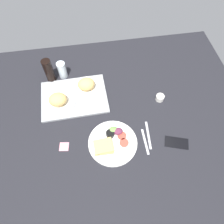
{
  "coord_description": "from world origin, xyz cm",
  "views": [
    {
      "loc": [
        -8.8,
        -65.88,
        119.36
      ],
      "look_at": [
        2.0,
        3.0,
        4.0
      ],
      "focal_mm": 33.32,
      "sensor_mm": 36.0,
      "label": 1
    }
  ],
  "objects_px": {
    "fork": "(145,141)",
    "cell_phone": "(177,142)",
    "espresso_cup": "(160,98)",
    "knife": "(148,135)",
    "bread_plate_far": "(87,86)",
    "soda_bottle": "(49,71)",
    "serving_tray": "(74,97)",
    "drinking_glass": "(62,70)",
    "plate_with_salad": "(112,142)",
    "bread_plate_near": "(58,101)",
    "sticky_note": "(64,147)"
  },
  "relations": [
    {
      "from": "fork",
      "to": "sticky_note",
      "type": "xyz_separation_m",
      "value": [
        -0.5,
        0.04,
        -0.0
      ]
    },
    {
      "from": "serving_tray",
      "to": "fork",
      "type": "distance_m",
      "value": 0.57
    },
    {
      "from": "drinking_glass",
      "to": "cell_phone",
      "type": "relative_size",
      "value": 0.9
    },
    {
      "from": "drinking_glass",
      "to": "soda_bottle",
      "type": "bearing_deg",
      "value": -163.19
    },
    {
      "from": "fork",
      "to": "sticky_note",
      "type": "relative_size",
      "value": 3.04
    },
    {
      "from": "serving_tray",
      "to": "fork",
      "type": "bearing_deg",
      "value": -44.16
    },
    {
      "from": "serving_tray",
      "to": "bread_plate_far",
      "type": "distance_m",
      "value": 0.12
    },
    {
      "from": "soda_bottle",
      "to": "espresso_cup",
      "type": "distance_m",
      "value": 0.8
    },
    {
      "from": "soda_bottle",
      "to": "cell_phone",
      "type": "height_order",
      "value": "soda_bottle"
    },
    {
      "from": "fork",
      "to": "cell_phone",
      "type": "bearing_deg",
      "value": -100.96
    },
    {
      "from": "espresso_cup",
      "to": "sticky_note",
      "type": "distance_m",
      "value": 0.72
    },
    {
      "from": "bread_plate_far",
      "to": "cell_phone",
      "type": "relative_size",
      "value": 1.46
    },
    {
      "from": "serving_tray",
      "to": "bread_plate_far",
      "type": "bearing_deg",
      "value": 27.26
    },
    {
      "from": "bread_plate_far",
      "to": "sticky_note",
      "type": "bearing_deg",
      "value": -114.23
    },
    {
      "from": "bread_plate_near",
      "to": "soda_bottle",
      "type": "distance_m",
      "value": 0.25
    },
    {
      "from": "knife",
      "to": "sticky_note",
      "type": "xyz_separation_m",
      "value": [
        -0.53,
        0.0,
        -0.0
      ]
    },
    {
      "from": "serving_tray",
      "to": "plate_with_salad",
      "type": "height_order",
      "value": "plate_with_salad"
    },
    {
      "from": "serving_tray",
      "to": "soda_bottle",
      "type": "bearing_deg",
      "value": 129.08
    },
    {
      "from": "plate_with_salad",
      "to": "drinking_glass",
      "type": "distance_m",
      "value": 0.65
    },
    {
      "from": "cell_phone",
      "to": "soda_bottle",
      "type": "bearing_deg",
      "value": 158.53
    },
    {
      "from": "serving_tray",
      "to": "plate_with_salad",
      "type": "bearing_deg",
      "value": -61.34
    },
    {
      "from": "knife",
      "to": "sticky_note",
      "type": "distance_m",
      "value": 0.53
    },
    {
      "from": "bread_plate_near",
      "to": "soda_bottle",
      "type": "bearing_deg",
      "value": 102.23
    },
    {
      "from": "drinking_glass",
      "to": "fork",
      "type": "distance_m",
      "value": 0.78
    },
    {
      "from": "plate_with_salad",
      "to": "knife",
      "type": "xyz_separation_m",
      "value": [
        0.24,
        0.02,
        -0.01
      ]
    },
    {
      "from": "plate_with_salad",
      "to": "drinking_glass",
      "type": "bearing_deg",
      "value": 114.71
    },
    {
      "from": "soda_bottle",
      "to": "fork",
      "type": "bearing_deg",
      "value": -46.15
    },
    {
      "from": "plate_with_salad",
      "to": "drinking_glass",
      "type": "relative_size",
      "value": 2.32
    },
    {
      "from": "bread_plate_far",
      "to": "soda_bottle",
      "type": "xyz_separation_m",
      "value": [
        -0.25,
        0.14,
        0.04
      ]
    },
    {
      "from": "bread_plate_near",
      "to": "soda_bottle",
      "type": "height_order",
      "value": "soda_bottle"
    },
    {
      "from": "bread_plate_far",
      "to": "soda_bottle",
      "type": "height_order",
      "value": "soda_bottle"
    },
    {
      "from": "espresso_cup",
      "to": "sticky_note",
      "type": "relative_size",
      "value": 1.0
    },
    {
      "from": "cell_phone",
      "to": "sticky_note",
      "type": "distance_m",
      "value": 0.69
    },
    {
      "from": "knife",
      "to": "cell_phone",
      "type": "height_order",
      "value": "cell_phone"
    },
    {
      "from": "espresso_cup",
      "to": "knife",
      "type": "xyz_separation_m",
      "value": [
        -0.14,
        -0.25,
        -0.02
      ]
    },
    {
      "from": "bread_plate_far",
      "to": "knife",
      "type": "xyz_separation_m",
      "value": [
        0.34,
        -0.41,
        -0.05
      ]
    },
    {
      "from": "fork",
      "to": "cell_phone",
      "type": "height_order",
      "value": "cell_phone"
    },
    {
      "from": "serving_tray",
      "to": "cell_phone",
      "type": "height_order",
      "value": "serving_tray"
    },
    {
      "from": "sticky_note",
      "to": "plate_with_salad",
      "type": "bearing_deg",
      "value": -4.04
    },
    {
      "from": "drinking_glass",
      "to": "cell_phone",
      "type": "xyz_separation_m",
      "value": [
        0.67,
        -0.65,
        -0.06
      ]
    },
    {
      "from": "sticky_note",
      "to": "knife",
      "type": "bearing_deg",
      "value": -0.5
    },
    {
      "from": "bread_plate_near",
      "to": "plate_with_salad",
      "type": "distance_m",
      "value": 0.45
    },
    {
      "from": "plate_with_salad",
      "to": "knife",
      "type": "bearing_deg",
      "value": 3.85
    },
    {
      "from": "cell_phone",
      "to": "plate_with_salad",
      "type": "bearing_deg",
      "value": -170.59
    },
    {
      "from": "plate_with_salad",
      "to": "soda_bottle",
      "type": "xyz_separation_m",
      "value": [
        -0.36,
        0.56,
        0.08
      ]
    },
    {
      "from": "bread_plate_far",
      "to": "espresso_cup",
      "type": "bearing_deg",
      "value": -17.76
    },
    {
      "from": "drinking_glass",
      "to": "plate_with_salad",
      "type": "bearing_deg",
      "value": -65.29
    },
    {
      "from": "serving_tray",
      "to": "knife",
      "type": "xyz_separation_m",
      "value": [
        0.44,
        -0.36,
        -0.01
      ]
    },
    {
      "from": "bread_plate_near",
      "to": "sticky_note",
      "type": "bearing_deg",
      "value": -87.14
    },
    {
      "from": "plate_with_salad",
      "to": "espresso_cup",
      "type": "bearing_deg",
      "value": 35.39
    }
  ]
}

